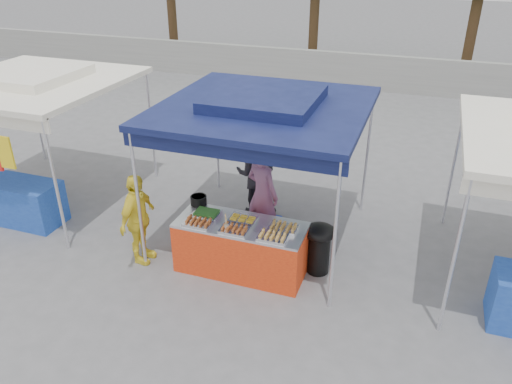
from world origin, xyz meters
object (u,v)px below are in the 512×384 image
(vendor_table, at_px, (241,247))
(wok_burner, at_px, (319,244))
(vendor_woman, at_px, (262,195))
(helper_man, at_px, (256,174))
(cooking_pot, at_px, (199,200))
(customer_person, at_px, (138,219))

(vendor_table, relative_size, wok_burner, 2.37)
(vendor_table, distance_m, vendor_woman, 1.07)
(vendor_woman, bearing_deg, helper_man, -40.18)
(vendor_woman, relative_size, helper_man, 1.10)
(helper_man, bearing_deg, wok_burner, 127.06)
(cooking_pot, distance_m, customer_person, 1.00)
(cooking_pot, xyz_separation_m, customer_person, (-0.77, -0.62, -0.16))
(vendor_table, distance_m, cooking_pot, 1.05)
(customer_person, bearing_deg, vendor_table, -79.87)
(vendor_table, distance_m, helper_man, 1.92)
(helper_man, bearing_deg, vendor_woman, 106.06)
(vendor_woman, distance_m, customer_person, 2.07)
(wok_burner, bearing_deg, customer_person, -163.85)
(vendor_woman, xyz_separation_m, helper_man, (-0.41, 0.87, -0.08))
(vendor_table, distance_m, wok_burner, 1.21)
(vendor_table, distance_m, customer_person, 1.69)
(cooking_pot, height_order, wok_burner, cooking_pot)
(vendor_table, relative_size, cooking_pot, 7.66)
(cooking_pot, bearing_deg, helper_man, 72.67)
(vendor_woman, bearing_deg, wok_burner, 176.56)
(cooking_pot, relative_size, wok_burner, 0.31)
(wok_burner, height_order, helper_man, helper_man)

